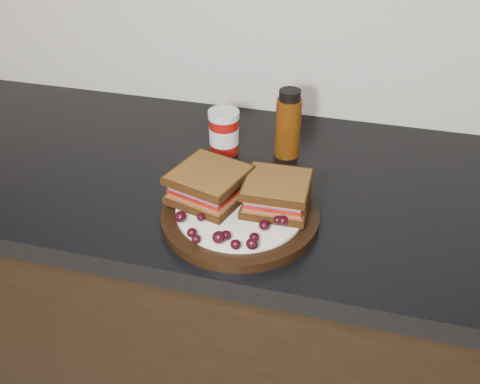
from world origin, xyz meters
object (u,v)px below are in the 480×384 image
Objects in this scene: condiment_jar at (224,132)px; oil_bottle at (288,123)px; plate at (240,216)px; sandwich_left at (209,185)px.

condiment_jar is 0.14m from oil_bottle.
sandwich_left is at bearing 161.97° from plate.
plate is at bearing -67.17° from condiment_jar.
oil_bottle is at bearing 81.38° from plate.
plate is 0.08m from sandwich_left.
condiment_jar is at bearing -169.52° from oil_bottle.
condiment_jar is at bearing 115.49° from sandwich_left.
sandwich_left is 0.21m from condiment_jar.
plate is 1.91× the size of oil_bottle.
plate is at bearing -1.40° from sandwich_left.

